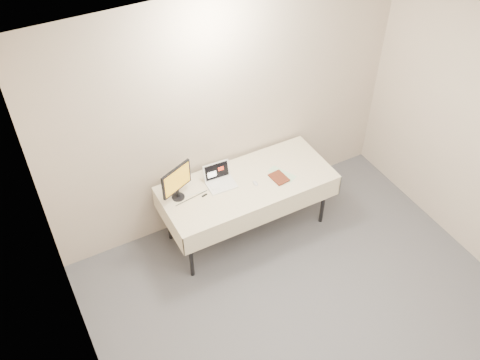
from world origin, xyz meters
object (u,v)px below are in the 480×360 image
laptop (220,179)px  book (274,174)px  table (247,186)px  monitor (177,181)px

laptop → book: 0.57m
table → monitor: size_ratio=4.72×
table → book: book is taller
monitor → book: monitor is taller
table → laptop: size_ratio=6.06×
laptop → table: bearing=-23.7°
laptop → monitor: size_ratio=0.78×
table → book: 0.32m
monitor → book: bearing=-37.3°
table → monitor: bearing=169.8°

